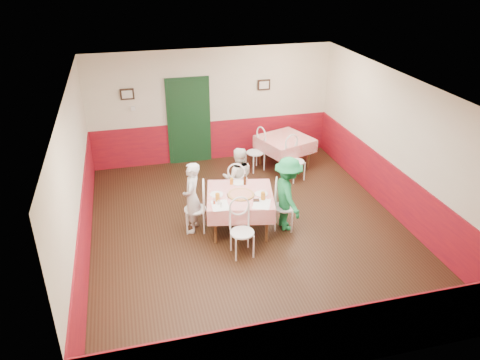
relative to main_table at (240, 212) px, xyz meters
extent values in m
plane|color=black|center=(0.17, -0.07, -0.38)|extent=(7.00, 7.00, 0.00)
plane|color=white|center=(0.17, -0.07, 2.42)|extent=(7.00, 7.00, 0.00)
cube|color=beige|center=(0.17, 3.43, 1.02)|extent=(6.00, 0.10, 2.80)
cube|color=beige|center=(0.17, -3.57, 1.02)|extent=(6.00, 0.10, 2.80)
cube|color=beige|center=(-2.83, -0.07, 1.02)|extent=(0.10, 7.00, 2.80)
cube|color=beige|center=(3.17, -0.07, 1.02)|extent=(0.10, 7.00, 2.80)
cube|color=maroon|center=(0.17, 3.42, 0.12)|extent=(6.00, 0.03, 1.00)
cube|color=maroon|center=(0.17, -3.55, 0.12)|extent=(6.00, 0.03, 1.00)
cube|color=maroon|center=(-2.82, -0.07, 0.12)|extent=(0.03, 7.00, 1.00)
cube|color=maroon|center=(3.15, -0.07, 0.12)|extent=(0.03, 7.00, 1.00)
cube|color=black|center=(-0.43, 3.38, 0.68)|extent=(0.96, 0.06, 2.10)
cube|color=black|center=(-1.83, 3.38, 1.48)|extent=(0.32, 0.03, 0.26)
cube|color=black|center=(1.47, 3.38, 1.48)|extent=(0.32, 0.03, 0.26)
cube|color=white|center=(-1.73, 3.38, 1.12)|extent=(0.10, 0.03, 0.10)
cube|color=red|center=(0.00, 0.00, 0.00)|extent=(1.44, 1.44, 0.77)
cube|color=red|center=(1.77, 2.50, 0.00)|extent=(1.43, 1.43, 0.77)
cylinder|color=#B74723|center=(0.00, -0.05, 0.40)|extent=(0.58, 0.58, 0.03)
cylinder|color=white|center=(-0.43, 0.07, 0.39)|extent=(0.30, 0.30, 0.01)
cylinder|color=white|center=(0.38, -0.11, 0.39)|extent=(0.30, 0.30, 0.01)
cylinder|color=white|center=(0.08, 0.44, 0.39)|extent=(0.30, 0.30, 0.01)
cylinder|color=#BF7219|center=(-0.46, -0.17, 0.46)|extent=(0.10, 0.10, 0.15)
cylinder|color=#BF7219|center=(0.35, -0.31, 0.46)|extent=(0.10, 0.10, 0.15)
cylinder|color=#BF7219|center=(-0.06, 0.43, 0.45)|extent=(0.08, 0.08, 0.13)
cylinder|color=#381C0A|center=(0.19, 0.35, 0.48)|extent=(0.06, 0.06, 0.20)
cylinder|color=silver|center=(-0.48, -0.30, 0.43)|extent=(0.04, 0.04, 0.09)
cylinder|color=silver|center=(-0.45, -0.40, 0.43)|extent=(0.04, 0.04, 0.09)
cylinder|color=#B23319|center=(-0.54, -0.26, 0.43)|extent=(0.04, 0.04, 0.09)
cube|color=white|center=(-0.45, -0.34, 0.39)|extent=(0.33, 0.42, 0.00)
cube|color=white|center=(0.28, -0.47, 0.39)|extent=(0.44, 0.49, 0.00)
cube|color=black|center=(0.22, -0.33, 0.40)|extent=(0.13, 0.11, 0.02)
imported|color=gray|center=(-0.88, 0.18, 0.33)|extent=(0.48, 0.59, 1.40)
imported|color=gray|center=(0.18, 0.88, 0.28)|extent=(0.70, 0.59, 1.31)
imported|color=gray|center=(0.88, -0.18, 0.36)|extent=(0.56, 0.96, 1.47)
camera|label=1|loc=(-1.90, -7.47, 4.54)|focal=35.00mm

